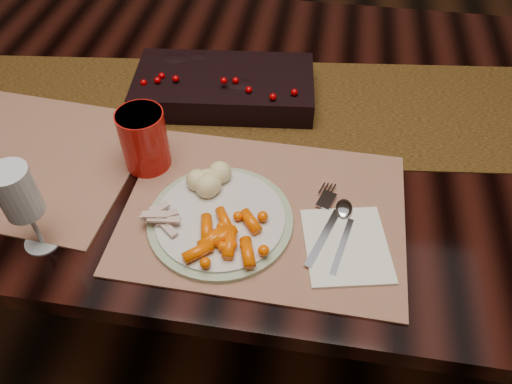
% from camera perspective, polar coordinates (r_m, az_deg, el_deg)
% --- Properties ---
extents(floor, '(5.00, 5.00, 0.00)m').
position_cam_1_polar(floor, '(1.64, 0.34, -11.75)').
color(floor, black).
rests_on(floor, ground).
extents(dining_table, '(1.80, 1.00, 0.75)m').
position_cam_1_polar(dining_table, '(1.33, 0.41, -3.51)').
color(dining_table, black).
rests_on(dining_table, floor).
extents(table_runner, '(1.74, 0.55, 0.00)m').
position_cam_1_polar(table_runner, '(1.08, -2.14, 9.59)').
color(table_runner, '#3F250A').
rests_on(table_runner, dining_table).
extents(centerpiece, '(0.39, 0.23, 0.07)m').
position_cam_1_polar(centerpiece, '(1.08, -3.66, 12.30)').
color(centerpiece, black).
rests_on(centerpiece, table_runner).
extents(placemat_main, '(0.49, 0.36, 0.00)m').
position_cam_1_polar(placemat_main, '(0.87, 0.91, -2.24)').
color(placemat_main, brown).
rests_on(placemat_main, dining_table).
extents(placemat_second, '(0.51, 0.39, 0.00)m').
position_cam_1_polar(placemat_second, '(1.07, -26.07, 3.77)').
color(placemat_second, olive).
rests_on(placemat_second, dining_table).
extents(dinner_plate, '(0.31, 0.31, 0.01)m').
position_cam_1_polar(dinner_plate, '(0.84, -4.10, -3.13)').
color(dinner_plate, silver).
rests_on(dinner_plate, placemat_main).
extents(baby_carrots, '(0.13, 0.12, 0.02)m').
position_cam_1_polar(baby_carrots, '(0.80, -2.91, -5.13)').
color(baby_carrots, '#F45900').
rests_on(baby_carrots, dinner_plate).
extents(mashed_potatoes, '(0.08, 0.08, 0.04)m').
position_cam_1_polar(mashed_potatoes, '(0.87, -5.55, 1.77)').
color(mashed_potatoes, beige).
rests_on(mashed_potatoes, dinner_plate).
extents(turkey_shreds, '(0.07, 0.06, 0.02)m').
position_cam_1_polar(turkey_shreds, '(0.84, -10.80, -2.87)').
color(turkey_shreds, '#C9AB9D').
rests_on(turkey_shreds, dinner_plate).
extents(napkin, '(0.16, 0.18, 0.01)m').
position_cam_1_polar(napkin, '(0.83, 10.27, -6.02)').
color(napkin, white).
rests_on(napkin, placemat_main).
extents(fork, '(0.08, 0.16, 0.00)m').
position_cam_1_polar(fork, '(0.84, 7.78, -4.03)').
color(fork, '#B9B9B9').
rests_on(fork, napkin).
extents(spoon, '(0.06, 0.15, 0.00)m').
position_cam_1_polar(spoon, '(0.84, 9.88, -4.72)').
color(spoon, white).
rests_on(spoon, napkin).
extents(red_cup, '(0.09, 0.09, 0.12)m').
position_cam_1_polar(red_cup, '(0.93, -12.67, 5.87)').
color(red_cup, '#AC130D').
rests_on(red_cup, placemat_main).
extents(wine_glass, '(0.07, 0.07, 0.17)m').
position_cam_1_polar(wine_glass, '(0.84, -24.80, -1.84)').
color(wine_glass, silver).
rests_on(wine_glass, dining_table).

